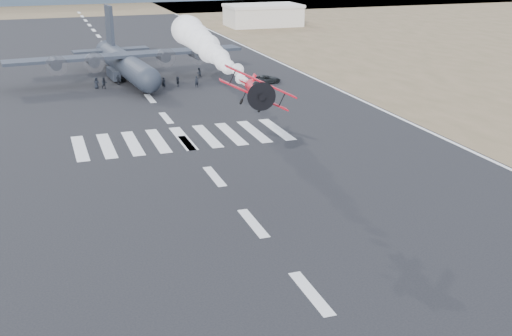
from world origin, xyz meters
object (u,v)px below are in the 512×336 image
transport_aircraft (125,62)px  support_vehicle (266,79)px  hangar_right (263,15)px  crew_c (133,79)px  crew_d (118,80)px  aerobatic_biplane (256,90)px  crew_e (96,83)px  crew_g (197,82)px  crew_b (104,83)px  crew_f (178,82)px  crew_a (164,83)px  crew_h (199,73)px

transport_aircraft → support_vehicle: (21.50, -11.12, -2.27)m
hangar_right → crew_c: hangar_right is taller
hangar_right → crew_d: hangar_right is taller
aerobatic_biplane → crew_c: aerobatic_biplane is taller
crew_e → crew_g: size_ratio=0.99×
aerobatic_biplane → crew_d: size_ratio=3.63×
transport_aircraft → crew_e: bearing=-137.9°
hangar_right → crew_c: size_ratio=11.74×
transport_aircraft → crew_d: bearing=-119.2°
crew_b → crew_f: bearing=-9.2°
crew_a → crew_e: size_ratio=1.02×
crew_h → crew_f: bearing=25.1°
crew_g → crew_d: bearing=140.2°
crew_c → crew_b: bearing=91.0°
hangar_right → crew_d: 82.78m
crew_a → crew_d: bearing=-178.3°
crew_c → hangar_right: bearing=-59.5°
aerobatic_biplane → crew_a: bearing=92.8°
crew_a → crew_d: 8.44m
crew_a → crew_b: size_ratio=0.99×
support_vehicle → crew_c: 22.14m
crew_a → crew_b: 9.47m
crew_c → crew_g: crew_g is taller
aerobatic_biplane → crew_g: aerobatic_biplane is taller
hangar_right → crew_g: 81.78m
crew_e → crew_a: bearing=-29.2°
crew_c → support_vehicle: bearing=-131.9°
aerobatic_biplane → crew_b: (-7.38, 52.73, -9.39)m
support_vehicle → crew_g: crew_g is taller
support_vehicle → crew_a: 17.01m
hangar_right → support_vehicle: (-25.71, -73.42, -2.32)m
crew_d → crew_c: bearing=-137.6°
crew_d → crew_f: size_ratio=1.02×
hangar_right → crew_b: size_ratio=10.95×
crew_c → crew_h: crew_h is taller
aerobatic_biplane → crew_c: size_ratio=3.49×
aerobatic_biplane → crew_b: 54.07m
crew_d → crew_h: (13.90, 1.06, 0.06)m
crew_c → crew_e: 6.22m
crew_g → crew_h: (2.18, 7.16, -0.02)m
transport_aircraft → support_vehicle: 24.32m
crew_c → crew_e: crew_e is taller
hangar_right → aerobatic_biplane: 129.83m
crew_f → crew_h: bearing=149.9°
aerobatic_biplane → crew_b: aerobatic_biplane is taller
crew_d → crew_f: crew_d is taller
support_vehicle → crew_c: crew_c is taller
crew_d → crew_h: crew_h is taller
support_vehicle → transport_aircraft: bearing=51.6°
transport_aircraft → crew_c: 4.96m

